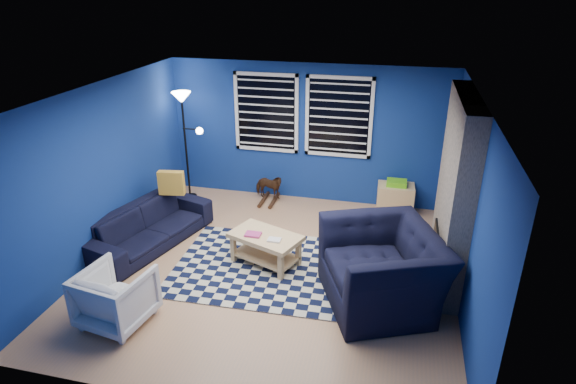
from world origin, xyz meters
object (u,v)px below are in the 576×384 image
object	(u,v)px
sofa	(149,226)
cabinet	(395,198)
armchair_bent	(116,297)
armchair_big	(382,268)
coffee_table	(265,243)
floor_lamp	(184,113)
tv	(454,145)
rocking_horse	(269,186)

from	to	relation	value
sofa	cabinet	world-z (taller)	sofa
sofa	armchair_bent	xyz separation A→B (m)	(0.53, -1.77, 0.04)
armchair_big	coffee_table	distance (m)	1.74
coffee_table	floor_lamp	bearing A→B (deg)	136.48
tv	sofa	distance (m)	4.92
rocking_horse	cabinet	distance (m)	2.28
armchair_bent	coffee_table	xyz separation A→B (m)	(1.37, 1.64, -0.01)
tv	armchair_big	size ratio (longest dim) A/B	0.67
sofa	rocking_horse	distance (m)	2.37
armchair_big	rocking_horse	size ratio (longest dim) A/B	2.66
sofa	rocking_horse	world-z (taller)	sofa
rocking_horse	armchair_bent	bearing A→B (deg)	176.20
armchair_bent	rocking_horse	world-z (taller)	armchair_bent
floor_lamp	coffee_table	bearing A→B (deg)	-43.52
armchair_big	coffee_table	size ratio (longest dim) A/B	1.33
armchair_bent	floor_lamp	distance (m)	3.83
cabinet	armchair_big	bearing A→B (deg)	-95.09
armchair_bent	cabinet	xyz separation A→B (m)	(3.12, 3.79, -0.08)
floor_lamp	armchair_bent	bearing A→B (deg)	-79.83
floor_lamp	tv	bearing A→B (deg)	-0.16
tv	armchair_big	bearing A→B (deg)	-110.74
armchair_big	rocking_horse	world-z (taller)	armchair_big
armchair_bent	floor_lamp	world-z (taller)	floor_lamp
cabinet	floor_lamp	world-z (taller)	floor_lamp
tv	floor_lamp	world-z (taller)	floor_lamp
cabinet	floor_lamp	size ratio (longest dim) A/B	0.32
armchair_big	rocking_horse	xyz separation A→B (m)	(-2.18, 2.56, -0.18)
coffee_table	cabinet	bearing A→B (deg)	50.71
floor_lamp	rocking_horse	bearing A→B (deg)	5.67
armchair_big	cabinet	bearing A→B (deg)	154.86
cabinet	rocking_horse	bearing A→B (deg)	179.21
armchair_bent	floor_lamp	xyz separation A→B (m)	(-0.64, 3.55, 1.28)
rocking_horse	coffee_table	world-z (taller)	rocking_horse
sofa	cabinet	bearing A→B (deg)	-45.49
tv	armchair_bent	bearing A→B (deg)	-138.08
sofa	coffee_table	size ratio (longest dim) A/B	1.88
sofa	armchair_bent	world-z (taller)	armchair_bent
rocking_horse	cabinet	world-z (taller)	cabinet
armchair_big	armchair_bent	world-z (taller)	armchair_big
armchair_big	rocking_horse	bearing A→B (deg)	-162.71
armchair_bent	floor_lamp	size ratio (longest dim) A/B	0.39
armchair_big	coffee_table	world-z (taller)	armchair_big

